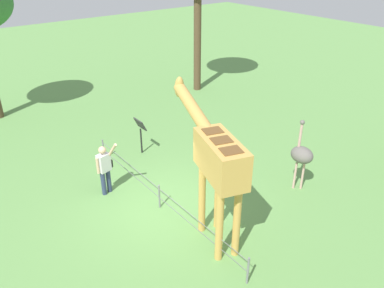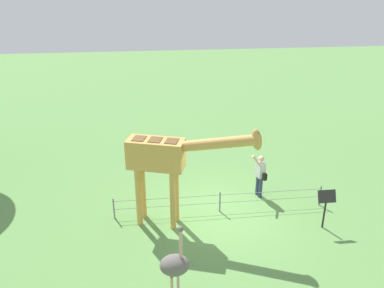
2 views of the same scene
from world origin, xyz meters
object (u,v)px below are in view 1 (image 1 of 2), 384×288
Objects in this scene: ostrich at (302,155)px; info_sign at (140,129)px; giraffe at (214,156)px; visitor at (105,167)px.

ostrich reaches higher than info_sign.
giraffe is 3.84m from visitor.
giraffe is 5.06m from info_sign.
ostrich is (-3.38, -4.72, 0.27)m from visitor.
visitor is 5.81m from ostrich.
info_sign is at bearing 28.13° from ostrich.
ostrich is (-0.06, -3.39, -1.13)m from giraffe.
visitor is 1.32× the size of info_sign.
giraffe reaches higher than visitor.
ostrich is 1.70× the size of info_sign.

